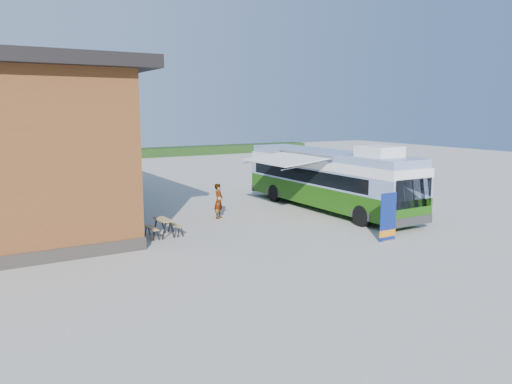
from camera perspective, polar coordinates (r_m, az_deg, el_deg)
ground at (r=23.11m, az=2.96°, el=-4.31°), size 100.00×100.00×0.00m
barn at (r=28.81m, az=-26.79°, el=4.65°), size 9.60×21.20×7.50m
hedge at (r=60.46m, az=-10.82°, el=4.50°), size 40.00×3.00×1.00m
bus at (r=27.62m, az=8.28°, el=1.65°), size 2.61×12.23×3.76m
awning at (r=26.21m, az=3.52°, el=3.37°), size 2.83×4.64×0.54m
banner at (r=21.65m, az=14.84°, el=-3.27°), size 0.90×0.18×2.06m
picnic_table at (r=22.10m, az=-10.54°, el=-3.55°), size 1.41×1.27×0.78m
person_a at (r=25.37m, az=-4.27°, el=-1.03°), size 0.77×0.75×1.78m
person_b at (r=26.50m, az=-15.44°, el=-0.68°), size 0.89×1.07×1.99m
slurry_tanker at (r=30.53m, az=-17.58°, el=0.99°), size 2.43×5.78×2.16m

